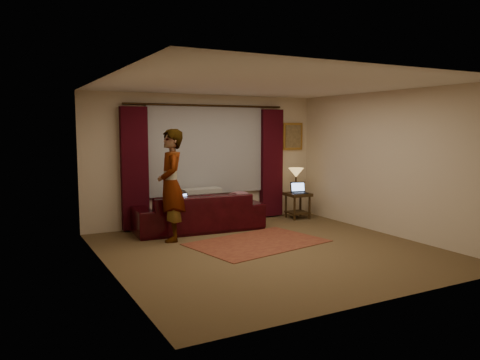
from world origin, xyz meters
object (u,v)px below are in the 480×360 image
object	(u,v)px
laptop_table	(299,188)
person	(171,185)
end_table	(298,206)
sofa	(198,205)
tiffany_lamp	(296,180)
laptop_sofa	(183,201)

from	to	relation	value
laptop_table	person	world-z (taller)	person
end_table	laptop_table	xyz separation A→B (m)	(-0.01, -0.07, 0.39)
sofa	tiffany_lamp	bearing A→B (deg)	-171.26
sofa	person	xyz separation A→B (m)	(-0.72, -0.54, 0.47)
sofa	end_table	distance (m)	2.36
sofa	laptop_table	distance (m)	2.35
laptop_sofa	end_table	distance (m)	2.73
laptop_table	person	bearing A→B (deg)	-153.75
sofa	person	distance (m)	1.02
tiffany_lamp	sofa	bearing A→B (deg)	-175.35
person	laptop_table	bearing A→B (deg)	113.66
end_table	person	distance (m)	3.21
laptop_sofa	laptop_table	size ratio (longest dim) A/B	1.03
tiffany_lamp	laptop_table	bearing A→B (deg)	-99.62
tiffany_lamp	person	size ratio (longest dim) A/B	0.28
end_table	laptop_table	world-z (taller)	laptop_table
sofa	tiffany_lamp	distance (m)	2.40
sofa	end_table	world-z (taller)	sofa
person	end_table	bearing A→B (deg)	114.90
end_table	tiffany_lamp	size ratio (longest dim) A/B	1.04
tiffany_lamp	person	world-z (taller)	person
end_table	person	xyz separation A→B (m)	(-3.07, -0.63, 0.68)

